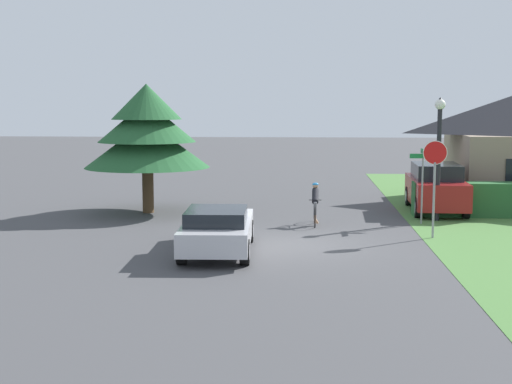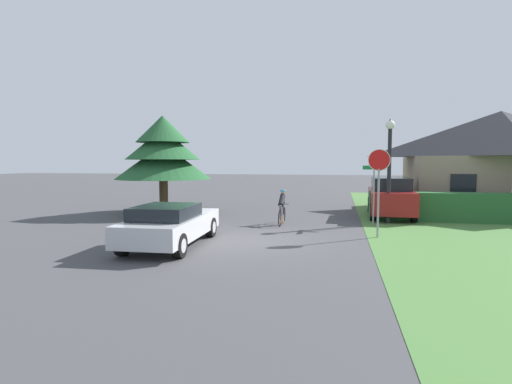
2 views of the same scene
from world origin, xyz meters
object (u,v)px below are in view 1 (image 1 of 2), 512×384
Objects in this scene: cyclist at (315,205)px; street_name_sign at (423,172)px; stop_sign at (435,169)px; parked_suv_right at (436,188)px; sedan_left_lane at (218,229)px; street_lamp at (439,143)px; conifer_tall_near at (147,132)px.

street_name_sign is at bearing -82.18° from cyclist.
parked_suv_right is at bearing -97.90° from stop_sign.
sedan_left_lane is 1.05× the size of street_lamp.
stop_sign reaches higher than sedan_left_lane.
parked_suv_right is 11.29m from conifer_tall_near.
street_name_sign reaches higher than cyclist.
conifer_tall_near reaches higher than parked_suv_right.
street_name_sign is at bearing -10.99° from conifer_tall_near.
parked_suv_right is 1.87× the size of street_name_sign.
parked_suv_right is at bearing -44.40° from sedan_left_lane.
parked_suv_right is at bearing 81.18° from street_lamp.
conifer_tall_near is (-9.96, 4.57, 0.95)m from stop_sign.
parked_suv_right is at bearing 71.24° from street_name_sign.
street_name_sign reaches higher than sedan_left_lane.
sedan_left_lane is 8.44m from street_name_sign.
stop_sign is at bearing -24.66° from conifer_tall_near.
conifer_tall_near reaches higher than stop_sign.
cyclist is at bearing -20.64° from conifer_tall_near.
conifer_tall_near reaches higher than cyclist.
stop_sign is at bearing -91.40° from street_name_sign.
parked_suv_right is (4.69, 3.41, 0.22)m from cyclist.
street_lamp is at bearing -51.95° from sedan_left_lane.
conifer_tall_near is at bearing 70.30° from cyclist.
street_name_sign is at bearing -88.45° from stop_sign.
parked_suv_right is (7.45, 8.30, 0.26)m from sedan_left_lane.
stop_sign is at bearing -102.18° from street_lamp.
street_name_sign is (0.06, 2.62, -0.33)m from stop_sign.
cyclist is 0.35× the size of conifer_tall_near.
stop_sign is 3.51m from street_lamp.
sedan_left_lane is 0.94× the size of conifer_tall_near.
parked_suv_right is 3.26m from street_name_sign.
street_lamp reaches higher than parked_suv_right.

